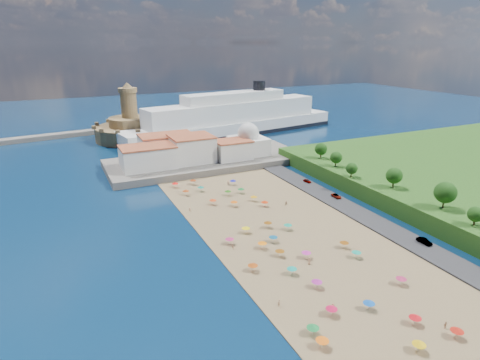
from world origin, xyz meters
TOP-DOWN VIEW (x-y plane):
  - ground at (0.00, 0.00)m, footprint 700.00×700.00m
  - terrace at (10.00, 73.00)m, footprint 90.00×36.00m
  - jetty at (-12.00, 108.00)m, footprint 18.00×70.00m
  - waterfront_buildings at (-3.05, 73.64)m, footprint 57.00×29.00m
  - domed_building at (30.00, 71.00)m, footprint 16.00×16.00m
  - fortress at (-12.00, 138.00)m, footprint 40.00×40.00m
  - cruise_ship at (47.94, 126.25)m, footprint 143.39×44.33m
  - beach_parasols at (-0.89, -11.75)m, footprint 32.34×117.07m
  - beachgoers at (-1.53, -8.65)m, footprint 33.96×95.43m
  - parked_cars at (36.00, 2.01)m, footprint 2.17×60.63m
  - hillside_trees at (48.64, -9.38)m, footprint 13.30×105.16m

SIDE VIEW (x-z plane):
  - ground at x=0.00m, z-range 0.00..0.00m
  - beachgoers at x=-1.53m, z-range 0.17..2.06m
  - jetty at x=-12.00m, z-range 0.00..2.40m
  - parked_cars at x=36.00m, z-range 0.62..2.07m
  - terrace at x=10.00m, z-range 0.00..3.00m
  - beach_parasols at x=-0.89m, z-range 1.05..3.25m
  - fortress at x=-12.00m, z-range -9.52..22.88m
  - waterfront_buildings at x=-3.05m, z-range 2.38..13.38m
  - domed_building at x=30.00m, z-range 1.47..16.47m
  - cruise_ship at x=47.94m, z-range -6.32..24.67m
  - hillside_trees at x=48.64m, z-range 6.03..14.31m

